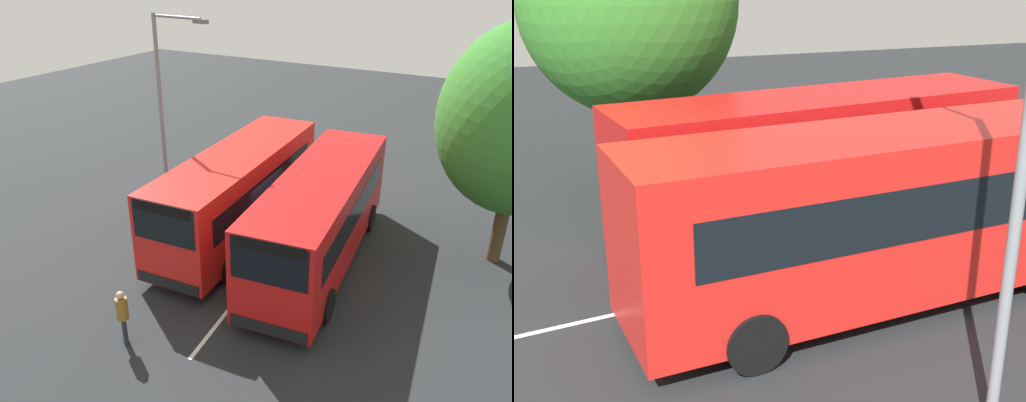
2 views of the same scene
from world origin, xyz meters
The scene contains 6 objects.
ground_plane centered at (0.00, 0.00, 0.00)m, with size 65.88×65.88×0.00m, color #232628.
bus_far_left centered at (0.03, -1.75, 1.79)m, with size 9.55×3.10×3.25m.
bus_center_left centered at (0.38, 1.67, 1.79)m, with size 9.62×3.53×3.25m.
street_lamp centered at (-0.35, -5.22, 4.46)m, with size 0.34×2.53×7.74m.
depot_tree centered at (-2.78, 6.89, 5.02)m, with size 5.77×5.19×8.06m.
lane_stripe_outer_left centered at (0.00, 0.00, 0.00)m, with size 13.09×0.12×0.01m, color silver.
Camera 2 is at (-5.88, -11.57, 5.92)m, focal length 47.43 mm.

